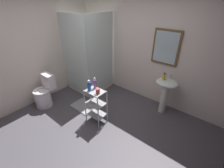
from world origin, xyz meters
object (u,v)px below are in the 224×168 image
at_px(storage_cart, 96,104).
at_px(toilet, 44,93).
at_px(hand_soap_bottle, 164,77).
at_px(shampoo_bottle_blue, 89,86).
at_px(shower_stall, 90,74).
at_px(bath_mat, 84,106).
at_px(pedestal_sink, 166,90).
at_px(rinse_cup, 98,91).
at_px(conditioner_bottle_purple, 95,84).

bearing_deg(storage_cart, toilet, -164.68).
distance_m(hand_soap_bottle, shampoo_bottle_blue, 1.52).
distance_m(shower_stall, bath_mat, 0.96).
bearing_deg(pedestal_sink, toilet, -146.37).
bearing_deg(rinse_cup, shampoo_bottle_blue, -172.16).
distance_m(pedestal_sink, bath_mat, 1.91).
distance_m(conditioner_bottle_purple, shampoo_bottle_blue, 0.13).
xyz_separation_m(toilet, conditioner_bottle_purple, (1.26, 0.45, 0.52)).
relative_size(pedestal_sink, bath_mat, 1.35).
relative_size(pedestal_sink, toilet, 1.07).
xyz_separation_m(shower_stall, conditioner_bottle_purple, (0.97, -0.75, 0.37)).
height_order(pedestal_sink, hand_soap_bottle, hand_soap_bottle).
height_order(hand_soap_bottle, bath_mat, hand_soap_bottle).
xyz_separation_m(conditioner_bottle_purple, rinse_cup, (0.18, -0.11, -0.05)).
distance_m(hand_soap_bottle, bath_mat, 1.94).
height_order(rinse_cup, bath_mat, rinse_cup).
bearing_deg(rinse_cup, pedestal_sink, 54.34).
relative_size(storage_cart, rinse_cup, 7.26).
bearing_deg(hand_soap_bottle, shower_stall, -171.03).
height_order(hand_soap_bottle, shampoo_bottle_blue, shampoo_bottle_blue).
distance_m(shower_stall, shampoo_bottle_blue, 1.35).
bearing_deg(hand_soap_bottle, toilet, -145.82).
relative_size(shower_stall, rinse_cup, 19.61).
relative_size(pedestal_sink, hand_soap_bottle, 5.52).
xyz_separation_m(hand_soap_bottle, conditioner_bottle_purple, (-0.94, -1.05, -0.04)).
height_order(pedestal_sink, conditioner_bottle_purple, conditioner_bottle_purple).
bearing_deg(hand_soap_bottle, bath_mat, -145.25).
height_order(storage_cart, shampoo_bottle_blue, shampoo_bottle_blue).
relative_size(pedestal_sink, conditioner_bottle_purple, 3.66).
xyz_separation_m(storage_cart, shampoo_bottle_blue, (-0.10, -0.05, 0.40)).
distance_m(storage_cart, shampoo_bottle_blue, 0.42).
distance_m(pedestal_sink, rinse_cup, 1.47).
bearing_deg(shampoo_bottle_blue, hand_soap_bottle, 50.93).
xyz_separation_m(conditioner_bottle_purple, shampoo_bottle_blue, (-0.02, -0.13, 0.00)).
bearing_deg(shower_stall, storage_cart, -38.41).
xyz_separation_m(storage_cart, bath_mat, (-0.56, 0.14, -0.43)).
bearing_deg(bath_mat, shower_stall, 124.95).
distance_m(shower_stall, storage_cart, 1.33).
bearing_deg(toilet, storage_cart, 15.32).
distance_m(hand_soap_bottle, conditioner_bottle_purple, 1.41).
xyz_separation_m(shower_stall, hand_soap_bottle, (1.91, 0.30, 0.41)).
height_order(shower_stall, pedestal_sink, shower_stall).
xyz_separation_m(shampoo_bottle_blue, bath_mat, (-0.47, 0.19, -0.83)).
bearing_deg(bath_mat, pedestal_sink, 33.89).
relative_size(toilet, conditioner_bottle_purple, 3.44).
height_order(shower_stall, shampoo_bottle_blue, shower_stall).
relative_size(hand_soap_bottle, shampoo_bottle_blue, 0.67).
xyz_separation_m(pedestal_sink, hand_soap_bottle, (-0.08, -0.02, 0.30)).
xyz_separation_m(storage_cart, rinse_cup, (0.10, -0.03, 0.35)).
relative_size(shower_stall, shampoo_bottle_blue, 9.07).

